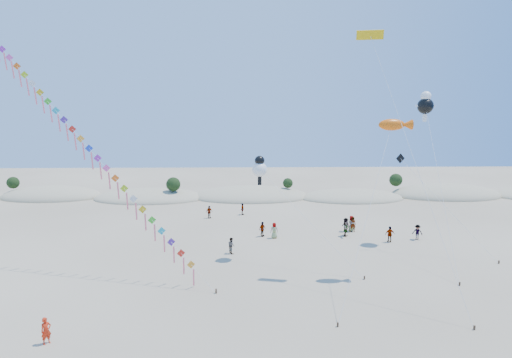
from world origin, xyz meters
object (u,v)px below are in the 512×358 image
at_px(kite_train, 77,136).
at_px(flyer_foreground, 46,331).
at_px(parafoil_kite, 372,40).
at_px(fish_kite, 395,125).

xyz_separation_m(kite_train, flyer_foreground, (2.43, -13.19, -10.94)).
bearing_deg(flyer_foreground, kite_train, 53.38).
bearing_deg(flyer_foreground, parafoil_kite, -19.57).
height_order(parafoil_kite, flyer_foreground, parafoil_kite).
height_order(kite_train, fish_kite, kite_train).
height_order(fish_kite, parafoil_kite, parafoil_kite).
xyz_separation_m(fish_kite, flyer_foreground, (-24.49, -10.69, -11.94)).
distance_m(fish_kite, flyer_foreground, 29.27).
bearing_deg(kite_train, fish_kite, -5.30).
relative_size(fish_kite, flyer_foreground, 7.92).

